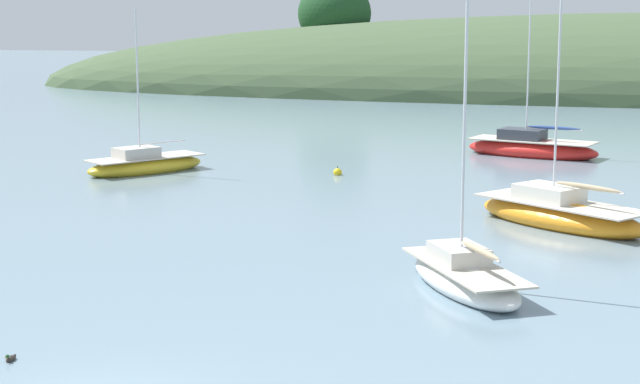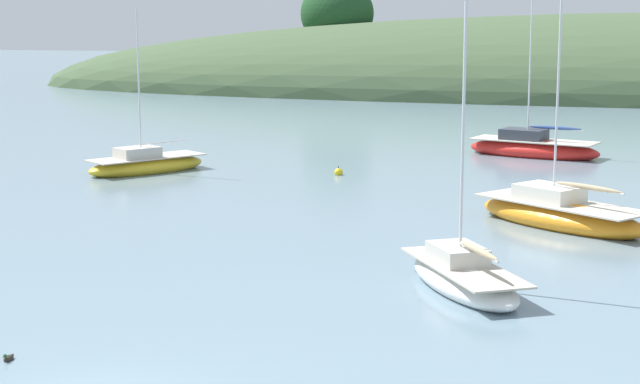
{
  "view_description": "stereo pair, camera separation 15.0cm",
  "coord_description": "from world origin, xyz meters",
  "px_view_note": "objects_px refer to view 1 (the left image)",
  "views": [
    {
      "loc": [
        8.91,
        -17.78,
        7.93
      ],
      "look_at": [
        0.0,
        20.0,
        1.2
      ],
      "focal_mm": 57.14,
      "sensor_mm": 36.0,
      "label": 1
    },
    {
      "loc": [
        9.05,
        -17.75,
        7.93
      ],
      "look_at": [
        0.0,
        20.0,
        1.2
      ],
      "focal_mm": 57.14,
      "sensor_mm": 36.0,
      "label": 2
    }
  ],
  "objects_px": {
    "sailboat_red_portside": "(464,277)",
    "duck_lone_left": "(11,359)",
    "sailboat_grey_yawl": "(531,148)",
    "sailboat_teal_outer": "(145,165)",
    "sailboat_yellow_far": "(560,214)",
    "mooring_buoy_channel": "(338,172)"
  },
  "relations": [
    {
      "from": "sailboat_teal_outer",
      "to": "sailboat_red_portside",
      "type": "xyz_separation_m",
      "value": [
        18.11,
        -19.07,
        -0.02
      ]
    },
    {
      "from": "sailboat_grey_yawl",
      "to": "duck_lone_left",
      "type": "bearing_deg",
      "value": -105.52
    },
    {
      "from": "sailboat_grey_yawl",
      "to": "mooring_buoy_channel",
      "type": "height_order",
      "value": "sailboat_grey_yawl"
    },
    {
      "from": "sailboat_yellow_far",
      "to": "duck_lone_left",
      "type": "xyz_separation_m",
      "value": [
        -12.4,
        -18.91,
        -0.4
      ]
    },
    {
      "from": "sailboat_red_portside",
      "to": "duck_lone_left",
      "type": "height_order",
      "value": "sailboat_red_portside"
    },
    {
      "from": "sailboat_grey_yawl",
      "to": "sailboat_red_portside",
      "type": "height_order",
      "value": "sailboat_grey_yawl"
    },
    {
      "from": "sailboat_red_portside",
      "to": "duck_lone_left",
      "type": "bearing_deg",
      "value": -137.87
    },
    {
      "from": "sailboat_yellow_far",
      "to": "sailboat_teal_outer",
      "type": "height_order",
      "value": "sailboat_yellow_far"
    },
    {
      "from": "mooring_buoy_channel",
      "to": "duck_lone_left",
      "type": "relative_size",
      "value": 1.28
    },
    {
      "from": "sailboat_yellow_far",
      "to": "sailboat_red_portside",
      "type": "bearing_deg",
      "value": -104.88
    },
    {
      "from": "sailboat_teal_outer",
      "to": "mooring_buoy_channel",
      "type": "distance_m",
      "value": 9.94
    },
    {
      "from": "sailboat_teal_outer",
      "to": "mooring_buoy_channel",
      "type": "xyz_separation_m",
      "value": [
        9.84,
        1.4,
        -0.28
      ]
    },
    {
      "from": "sailboat_grey_yawl",
      "to": "sailboat_teal_outer",
      "type": "distance_m",
      "value": 22.02
    },
    {
      "from": "mooring_buoy_channel",
      "to": "sailboat_yellow_far",
      "type": "bearing_deg",
      "value": -43.34
    },
    {
      "from": "sailboat_red_portside",
      "to": "duck_lone_left",
      "type": "distance_m",
      "value": 13.09
    },
    {
      "from": "mooring_buoy_channel",
      "to": "duck_lone_left",
      "type": "xyz_separation_m",
      "value": [
        -1.43,
        -29.25,
        -0.07
      ]
    },
    {
      "from": "duck_lone_left",
      "to": "sailboat_red_portside",
      "type": "bearing_deg",
      "value": 42.13
    },
    {
      "from": "sailboat_red_portside",
      "to": "sailboat_teal_outer",
      "type": "bearing_deg",
      "value": 133.53
    },
    {
      "from": "sailboat_yellow_far",
      "to": "mooring_buoy_channel",
      "type": "bearing_deg",
      "value": 136.66
    },
    {
      "from": "duck_lone_left",
      "to": "mooring_buoy_channel",
      "type": "bearing_deg",
      "value": 87.2
    },
    {
      "from": "sailboat_grey_yawl",
      "to": "sailboat_teal_outer",
      "type": "xyz_separation_m",
      "value": [
        -19.15,
        -10.85,
        -0.06
      ]
    },
    {
      "from": "sailboat_red_portside",
      "to": "sailboat_yellow_far",
      "type": "bearing_deg",
      "value": 75.12
    }
  ]
}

